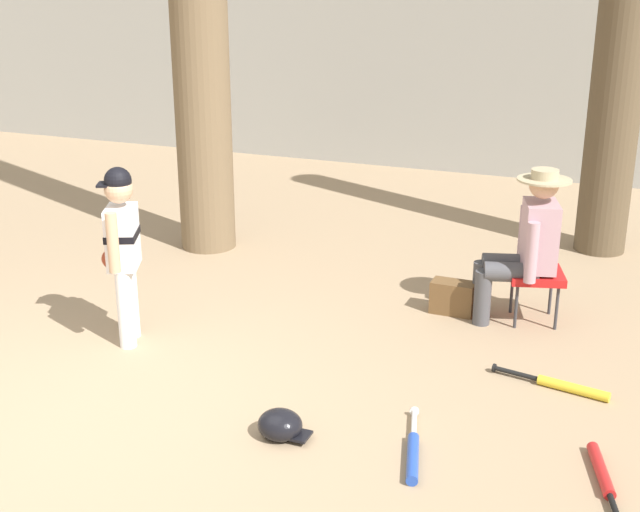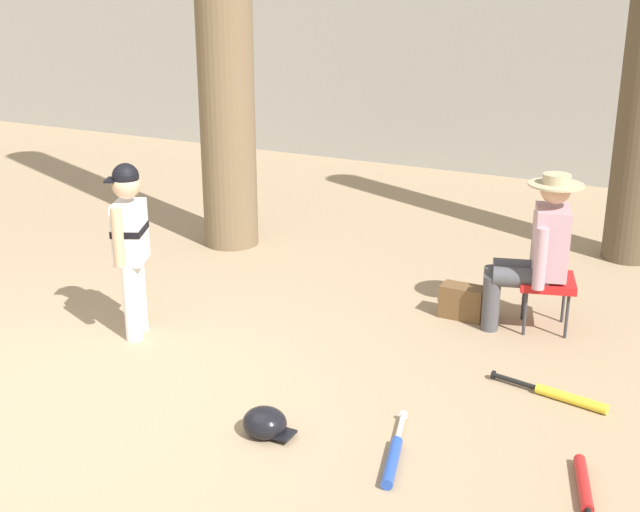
% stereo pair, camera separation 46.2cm
% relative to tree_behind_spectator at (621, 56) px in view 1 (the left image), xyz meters
% --- Properties ---
extents(ground_plane, '(60.00, 60.00, 0.00)m').
position_rel_tree_behind_spectator_xyz_m(ground_plane, '(-2.64, -4.68, -1.84)').
color(ground_plane, '#9E8466').
extents(concrete_back_wall, '(18.00, 0.36, 2.88)m').
position_rel_tree_behind_spectator_xyz_m(concrete_back_wall, '(-2.64, 2.81, -0.39)').
color(concrete_back_wall, '#9E9E99').
rests_on(concrete_back_wall, ground).
extents(tree_behind_spectator, '(0.72, 0.72, 4.38)m').
position_rel_tree_behind_spectator_xyz_m(tree_behind_spectator, '(0.00, 0.00, 0.00)').
color(tree_behind_spectator, brown).
rests_on(tree_behind_spectator, ground).
extents(young_ballplayer, '(0.47, 0.55, 1.31)m').
position_rel_tree_behind_spectator_xyz_m(young_ballplayer, '(-3.02, -3.47, -1.09)').
color(young_ballplayer, white).
rests_on(young_ballplayer, ground).
extents(folding_stool, '(0.50, 0.50, 0.41)m').
position_rel_tree_behind_spectator_xyz_m(folding_stool, '(-0.33, -1.99, -1.47)').
color(folding_stool, red).
rests_on(folding_stool, ground).
extents(seated_spectator, '(0.68, 0.53, 1.20)m').
position_rel_tree_behind_spectator_xyz_m(seated_spectator, '(-0.42, -2.01, -1.20)').
color(seated_spectator, '#47474C').
rests_on(seated_spectator, ground).
extents(handbag_beside_stool, '(0.34, 0.18, 0.26)m').
position_rel_tree_behind_spectator_xyz_m(handbag_beside_stool, '(-0.94, -2.07, -1.71)').
color(handbag_beside_stool, brown).
rests_on(handbag_beside_stool, ground).
extents(bat_blue_youth, '(0.25, 0.74, 0.07)m').
position_rel_tree_behind_spectator_xyz_m(bat_blue_youth, '(-0.65, -4.19, -1.80)').
color(bat_blue_youth, '#2347AD').
rests_on(bat_blue_youth, ground).
extents(bat_red_barrel, '(0.27, 0.78, 0.07)m').
position_rel_tree_behind_spectator_xyz_m(bat_red_barrel, '(0.36, -4.03, -1.80)').
color(bat_red_barrel, red).
rests_on(bat_red_barrel, ground).
extents(bat_yellow_trainer, '(0.78, 0.20, 0.07)m').
position_rel_tree_behind_spectator_xyz_m(bat_yellow_trainer, '(0.04, -3.06, -1.80)').
color(bat_yellow_trainer, yellow).
rests_on(bat_yellow_trainer, ground).
extents(batting_helmet_black, '(0.32, 0.24, 0.18)m').
position_rel_tree_behind_spectator_xyz_m(batting_helmet_black, '(-1.43, -4.27, -1.76)').
color(batting_helmet_black, black).
rests_on(batting_helmet_black, ground).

